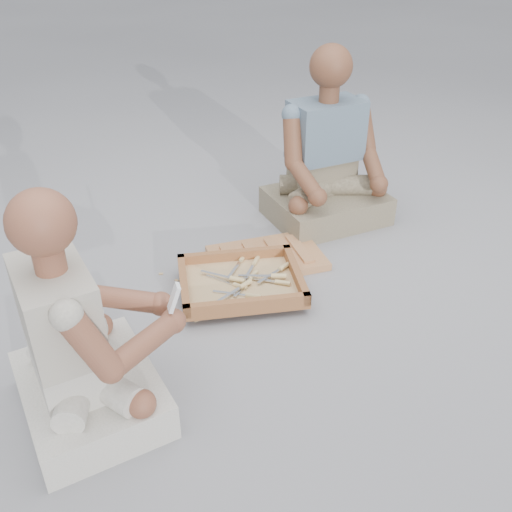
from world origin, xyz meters
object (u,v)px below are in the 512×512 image
object	(u,v)px
craftsman	(80,345)
carved_panel	(267,258)
companion	(327,166)
tool_tray	(241,282)

from	to	relation	value
craftsman	carved_panel	bearing A→B (deg)	117.91
craftsman	companion	world-z (taller)	companion
tool_tray	craftsman	bearing A→B (deg)	-142.47
carved_panel	companion	distance (m)	0.66
carved_panel	companion	world-z (taller)	companion
carved_panel	companion	xyz separation A→B (m)	(0.46, 0.36, 0.30)
companion	tool_tray	bearing A→B (deg)	33.45
carved_panel	craftsman	xyz separation A→B (m)	(-0.89, -0.77, 0.27)
tool_tray	craftsman	world-z (taller)	craftsman
tool_tray	companion	xyz separation A→B (m)	(0.66, 0.59, 0.26)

